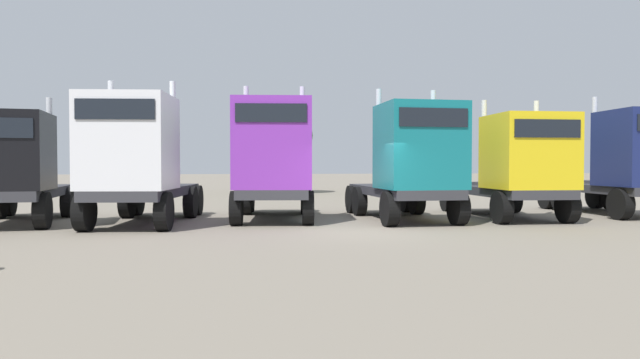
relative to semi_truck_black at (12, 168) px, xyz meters
The scene contains 10 objects.
ground 10.91m from the semi_truck_black, 16.69° to the right, with size 200.00×200.00×0.00m, color gray.
semi_truck_black is the anchor object (origin of this frame).
semi_truck_white 3.85m from the semi_truck_black, 12.21° to the right, with size 3.25×6.54×4.47m.
semi_truck_purple 7.96m from the semi_truck_black, ahead, with size 3.21×6.34×4.51m.
semi_truck_teal 12.41m from the semi_truck_black, ahead, with size 2.65×6.13×4.37m.
semi_truck_yellow 16.12m from the semi_truck_black, ahead, with size 2.80×6.25×4.08m.
semi_truck_navy 20.70m from the semi_truck_black, ahead, with size 2.82×6.14×4.35m.
oak_far_left 18.77m from the semi_truck_black, 92.82° to the left, with size 3.98×3.98×6.04m.
oak_far_centre 20.75m from the semi_truck_black, 61.27° to the left, with size 3.94×3.94×5.75m.
oak_far_right 28.47m from the semi_truck_black, 44.17° to the left, with size 4.00×4.00×6.20m.
Camera 1 is at (-3.73, -15.03, 1.86)m, focal length 31.19 mm.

